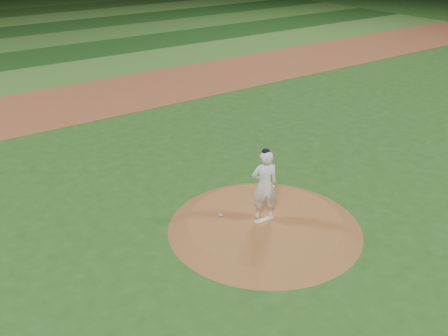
% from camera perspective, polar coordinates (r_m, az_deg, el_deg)
% --- Properties ---
extents(ground, '(120.00, 120.00, 0.00)m').
position_cam_1_polar(ground, '(14.38, 4.64, -6.81)').
color(ground, '#27591D').
rests_on(ground, ground).
extents(infield_dirt_band, '(70.00, 6.00, 0.02)m').
position_cam_1_polar(infield_dirt_band, '(25.68, -15.79, 7.41)').
color(infield_dirt_band, '#98522F').
rests_on(infield_dirt_band, ground).
extents(outfield_stripe_0, '(70.00, 5.00, 0.02)m').
position_cam_1_polar(outfield_stripe_0, '(30.73, -19.49, 9.88)').
color(outfield_stripe_0, '#427D2D').
rests_on(outfield_stripe_0, ground).
extents(outfield_stripe_1, '(70.00, 5.00, 0.02)m').
position_cam_1_polar(outfield_stripe_1, '(35.44, -21.96, 11.49)').
color(outfield_stripe_1, '#194315').
rests_on(outfield_stripe_1, ground).
extents(outfield_stripe_2, '(70.00, 5.00, 0.02)m').
position_cam_1_polar(outfield_stripe_2, '(40.22, -23.87, 12.71)').
color(outfield_stripe_2, '#366A26').
rests_on(outfield_stripe_2, ground).
extents(pitchers_mound, '(5.50, 5.50, 0.25)m').
position_cam_1_polar(pitchers_mound, '(14.31, 4.66, -6.39)').
color(pitchers_mound, '#9D6030').
rests_on(pitchers_mound, ground).
extents(pitching_rubber, '(0.59, 0.16, 0.03)m').
position_cam_1_polar(pitching_rubber, '(14.24, 4.59, -5.90)').
color(pitching_rubber, silver).
rests_on(pitching_rubber, pitchers_mound).
extents(rosin_bag, '(0.12, 0.12, 0.06)m').
position_cam_1_polar(rosin_bag, '(14.38, -0.36, -5.37)').
color(rosin_bag, silver).
rests_on(rosin_bag, pitchers_mound).
extents(pitcher_on_mound, '(0.89, 0.75, 2.13)m').
position_cam_1_polar(pitcher_on_mound, '(13.88, 4.66, -1.90)').
color(pitcher_on_mound, white).
rests_on(pitcher_on_mound, pitchers_mound).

